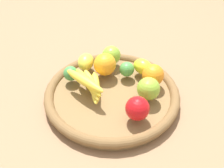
% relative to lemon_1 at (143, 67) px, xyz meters
% --- Properties ---
extents(ground_plane, '(2.40, 2.40, 0.00)m').
position_rel_lemon_1_xyz_m(ground_plane, '(0.11, -0.07, -0.07)').
color(ground_plane, '#8E6A4B').
rests_on(ground_plane, ground).
extents(basket, '(0.43, 0.43, 0.04)m').
position_rel_lemon_1_xyz_m(basket, '(0.11, -0.07, -0.05)').
color(basket, olive).
rests_on(basket, ground_plane).
extents(lemon_1, '(0.07, 0.08, 0.05)m').
position_rel_lemon_1_xyz_m(lemon_1, '(0.00, 0.00, 0.00)').
color(lemon_1, yellow).
rests_on(lemon_1, basket).
extents(orange_1, '(0.11, 0.11, 0.08)m').
position_rel_lemon_1_xyz_m(orange_1, '(0.05, -0.12, 0.01)').
color(orange_1, orange).
rests_on(orange_1, basket).
extents(apple_1, '(0.07, 0.07, 0.07)m').
position_rel_lemon_1_xyz_m(apple_1, '(0.12, 0.05, 0.01)').
color(apple_1, '#89B734').
rests_on(apple_1, basket).
extents(banana_bunch, '(0.15, 0.15, 0.06)m').
position_rel_lemon_1_xyz_m(banana_bunch, '(0.15, -0.13, 0.01)').
color(banana_bunch, yellow).
rests_on(banana_bunch, basket).
extents(apple_0, '(0.10, 0.10, 0.07)m').
position_rel_lemon_1_xyz_m(apple_0, '(0.20, 0.04, 0.01)').
color(apple_0, red).
rests_on(apple_0, basket).
extents(apple_2, '(0.07, 0.07, 0.07)m').
position_rel_lemon_1_xyz_m(apple_2, '(-0.02, -0.12, 0.01)').
color(apple_2, '#83B435').
rests_on(apple_2, basket).
extents(lime_0, '(0.07, 0.07, 0.05)m').
position_rel_lemon_1_xyz_m(lime_0, '(0.03, -0.05, -0.00)').
color(lime_0, '#4A9947').
rests_on(lime_0, basket).
extents(orange_0, '(0.09, 0.09, 0.07)m').
position_rel_lemon_1_xyz_m(orange_0, '(0.05, 0.04, 0.01)').
color(orange_0, orange).
rests_on(orange_0, basket).
extents(lemon_0, '(0.08, 0.07, 0.05)m').
position_rel_lemon_1_xyz_m(lemon_0, '(0.04, -0.19, 0.00)').
color(lemon_0, yellow).
rests_on(lemon_0, basket).
extents(lime_1, '(0.07, 0.07, 0.05)m').
position_rel_lemon_1_xyz_m(lime_1, '(0.11, -0.21, -0.00)').
color(lime_1, '#449146').
rests_on(lime_1, basket).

